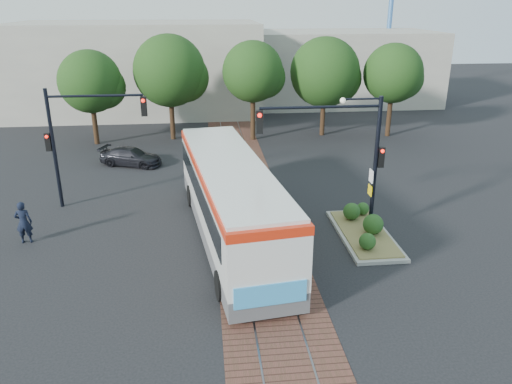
# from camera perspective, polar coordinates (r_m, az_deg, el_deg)

# --- Properties ---
(ground) EXTENTS (120.00, 120.00, 0.00)m
(ground) POSITION_cam_1_polar(r_m,az_deg,el_deg) (22.81, -0.12, -4.53)
(ground) COLOR black
(ground) RESTS_ON ground
(trackbed) EXTENTS (3.60, 40.00, 0.02)m
(trackbed) POSITION_cam_1_polar(r_m,az_deg,el_deg) (26.45, -1.01, -0.78)
(trackbed) COLOR brown
(trackbed) RESTS_ON ground
(tree_row) EXTENTS (26.40, 5.60, 7.67)m
(tree_row) POSITION_cam_1_polar(r_m,az_deg,el_deg) (37.36, -0.89, 13.39)
(tree_row) COLOR #382314
(tree_row) RESTS_ON ground
(warehouses) EXTENTS (40.00, 13.00, 8.00)m
(warehouses) POSITION_cam_1_polar(r_m,az_deg,el_deg) (49.60, -4.27, 14.04)
(warehouses) COLOR #ADA899
(warehouses) RESTS_ON ground
(city_bus) EXTENTS (4.50, 13.33, 3.50)m
(city_bus) POSITION_cam_1_polar(r_m,az_deg,el_deg) (21.51, -2.92, -0.51)
(city_bus) COLOR #4D4D50
(city_bus) RESTS_ON ground
(traffic_island) EXTENTS (2.20, 5.20, 1.13)m
(traffic_island) POSITION_cam_1_polar(r_m,az_deg,el_deg) (22.83, 12.27, -4.10)
(traffic_island) COLOR gray
(traffic_island) RESTS_ON ground
(signal_pole_main) EXTENTS (5.49, 0.46, 6.00)m
(signal_pole_main) POSITION_cam_1_polar(r_m,az_deg,el_deg) (21.31, 10.53, 5.21)
(signal_pole_main) COLOR black
(signal_pole_main) RESTS_ON ground
(signal_pole_left) EXTENTS (4.99, 0.34, 6.00)m
(signal_pole_left) POSITION_cam_1_polar(r_m,az_deg,el_deg) (25.94, -19.93, 6.47)
(signal_pole_left) COLOR black
(signal_pole_left) RESTS_ON ground
(officer) EXTENTS (0.73, 0.51, 1.90)m
(officer) POSITION_cam_1_polar(r_m,az_deg,el_deg) (23.63, -25.03, -3.16)
(officer) COLOR black
(officer) RESTS_ON ground
(parked_car) EXTENTS (4.25, 2.83, 1.14)m
(parked_car) POSITION_cam_1_polar(r_m,az_deg,el_deg) (32.73, -14.11, 3.96)
(parked_car) COLOR black
(parked_car) RESTS_ON ground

